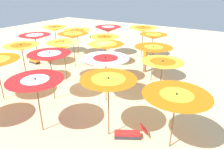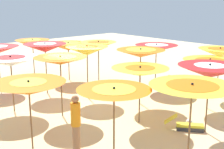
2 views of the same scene
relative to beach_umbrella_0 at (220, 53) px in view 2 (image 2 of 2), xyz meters
The scene contains 21 objects.
ground 7.11m from the beach_umbrella_0, 60.94° to the left, with size 42.75×42.75×0.04m, color beige.
beach_umbrella_0 is the anchor object (origin of this frame).
beach_umbrella_1 3.16m from the beach_umbrella_0, 20.44° to the left, with size 2.21×2.21×2.36m.
beach_umbrella_2 6.18m from the beach_umbrella_0, 28.55° to the left, with size 1.94×1.94×2.44m.
beach_umbrella_3 8.20m from the beach_umbrella_0, 25.81° to the left, with size 2.30×2.30×2.24m.
beach_umbrella_4 10.68m from the beach_umbrella_0, 25.39° to the left, with size 2.05×2.05×2.28m.
beach_umbrella_5 2.04m from the beach_umbrella_0, 107.94° to the left, with size 2.26×2.26×2.21m.
beach_umbrella_6 4.02m from the beach_umbrella_0, 64.09° to the left, with size 2.12×2.12×2.53m.
beach_umbrella_7 6.27m from the beach_umbrella_0, 50.71° to the left, with size 1.95×1.95×2.55m.
beach_umbrella_8 8.38m from the beach_umbrella_0, 44.47° to the left, with size 2.09×2.09×2.56m.
beach_umbrella_10 4.59m from the beach_umbrella_0, 114.65° to the left, with size 2.15×2.15×2.49m.
beach_umbrella_11 5.27m from the beach_umbrella_0, 87.04° to the left, with size 2.13×2.13×2.22m.
beach_umbrella_12 7.60m from the beach_umbrella_0, 68.20° to the left, with size 2.08×2.08×2.49m.
beach_umbrella_13 9.47m from the beach_umbrella_0, 60.50° to the left, with size 2.28×2.28×2.38m.
beach_umbrella_15 7.43m from the beach_umbrella_0, 113.50° to the left, with size 2.24×2.24×2.52m.
beach_umbrella_16 8.38m from the beach_umbrella_0, 100.60° to the left, with size 1.99×1.99×2.39m.
beach_umbrella_17 9.37m from the beach_umbrella_0, 83.20° to the left, with size 2.27×2.27×2.24m.
lounger_0 3.43m from the beach_umbrella_0, ahead, with size 0.41×1.26×0.52m.
lounger_1 5.11m from the beach_umbrella_0, 106.87° to the left, with size 1.29×1.11×0.58m.
beachgoer_0 8.46m from the beach_umbrella_0, 89.83° to the left, with size 0.30×0.30×1.81m.
beach_ball 4.71m from the beach_umbrella_0, 106.22° to the left, with size 0.25×0.25×0.25m, color white.
Camera 2 is at (-10.51, 7.55, 4.61)m, focal length 49.56 mm.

